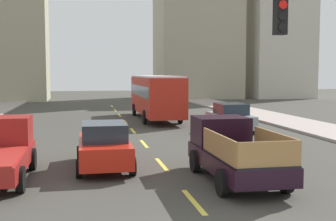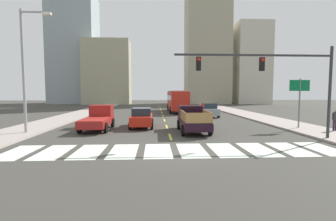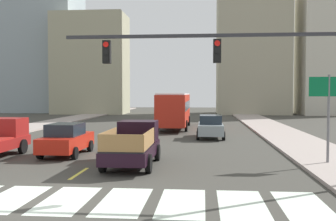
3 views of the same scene
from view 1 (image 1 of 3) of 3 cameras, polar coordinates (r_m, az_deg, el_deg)
name	(u,v)px [view 1 (image 1 of 3)]	position (r m, az deg, el deg)	size (l,w,h in m)	color
sidewalk_right	(313,127)	(29.38, 18.46, -2.08)	(3.86, 110.00, 0.15)	#A4968F
lane_dash_0	(194,201)	(12.27, 3.37, -11.80)	(0.16, 2.40, 0.01)	yellow
lane_dash_1	(162,164)	(17.01, -0.84, -7.05)	(0.16, 2.40, 0.01)	yellow
lane_dash_2	(144,144)	(21.86, -3.16, -4.36)	(0.16, 2.40, 0.01)	yellow
lane_dash_3	(133,131)	(26.77, -4.62, -2.66)	(0.16, 2.40, 0.01)	yellow
lane_dash_4	(125,122)	(31.71, -5.63, -1.48)	(0.16, 2.40, 0.01)	yellow
lane_dash_5	(120,115)	(36.66, -6.36, -0.62)	(0.16, 2.40, 0.01)	yellow
lane_dash_6	(115,110)	(41.63, -6.92, 0.04)	(0.16, 2.40, 0.01)	yellow
lane_dash_7	(112,106)	(46.60, -7.36, 0.55)	(0.16, 2.40, 0.01)	yellow
pickup_stakebed	(232,151)	(14.76, 8.35, -5.25)	(2.18, 5.20, 1.96)	black
city_bus	(156,94)	(32.98, -1.64, 2.19)	(2.72, 10.80, 3.32)	red
sedan_near_left	(230,118)	(26.39, 8.13, -0.93)	(2.02, 4.40, 1.72)	#89969A
sedan_near_right	(104,146)	(16.30, -8.36, -4.56)	(2.02, 4.40, 1.72)	red
block_mid_right	(0,37)	(59.36, -21.12, 8.96)	(11.43, 7.36, 16.08)	#9F9B7E
block_low_left	(278,24)	(65.10, 14.17, 10.94)	(8.64, 7.76, 21.00)	beige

